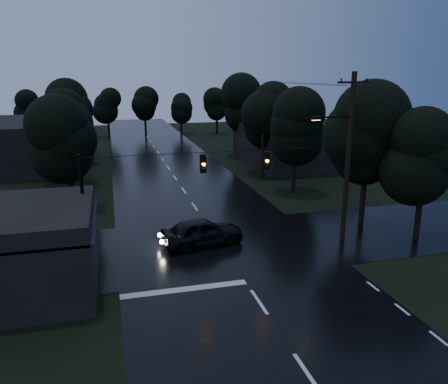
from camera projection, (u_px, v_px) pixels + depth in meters
name	position (u px, v px, depth m)	size (l,w,h in m)	color
ground	(307.00, 374.00, 14.78)	(160.00, 160.00, 0.00)	black
main_road	(175.00, 178.00, 42.80)	(12.00, 120.00, 0.02)	black
cross_street	(220.00, 245.00, 25.99)	(60.00, 9.00, 0.02)	black
building_far_right	(292.00, 144.00, 49.39)	(10.00, 14.00, 4.40)	black
building_far_left	(35.00, 143.00, 48.05)	(10.00, 16.00, 5.00)	black
utility_pole_main	(347.00, 155.00, 25.50)	(3.50, 0.30, 10.00)	black
utility_pole_far	(263.00, 138.00, 41.95)	(2.00, 0.30, 7.50)	black
anchor_pole_left	(84.00, 212.00, 22.43)	(0.18, 0.18, 6.00)	black
span_signals	(235.00, 161.00, 23.82)	(15.00, 0.37, 1.12)	black
tree_corner_near	(368.00, 137.00, 27.81)	(4.48, 4.48, 9.44)	black
tree_corner_far	(426.00, 155.00, 25.70)	(3.92, 3.92, 8.26)	black
tree_left_a	(67.00, 140.00, 31.75)	(3.92, 3.92, 8.26)	black
tree_left_b	(67.00, 123.00, 38.98)	(4.20, 4.20, 8.85)	black
tree_left_c	(68.00, 110.00, 48.07)	(4.48, 4.48, 9.44)	black
tree_right_a	(296.00, 127.00, 36.07)	(4.20, 4.20, 8.85)	black
tree_right_b	(269.00, 114.00, 43.59)	(4.48, 4.48, 9.44)	black
tree_right_c	(245.00, 104.00, 52.98)	(4.76, 4.76, 10.03)	black
car	(202.00, 232.00, 25.80)	(1.96, 4.88, 1.66)	black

